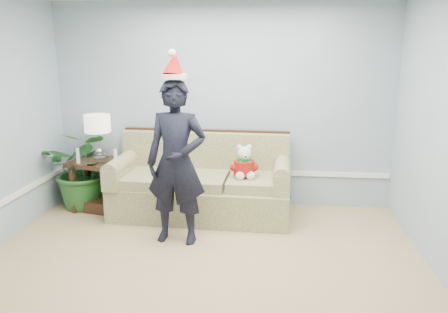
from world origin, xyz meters
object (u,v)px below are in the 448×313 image
sofa (202,186)px  houseplant (84,169)px  side_table (100,190)px  teddy_bear (244,166)px  man (176,163)px  table_lamp (97,125)px

sofa → houseplant: 1.60m
side_table → teddy_bear: 1.99m
houseplant → teddy_bear: 2.16m
sofa → teddy_bear: (0.55, -0.16, 0.33)m
houseplant → man: size_ratio=0.59×
sofa → man: size_ratio=1.26×
sofa → houseplant: size_ratio=2.12×
sofa → teddy_bear: size_ratio=5.39×
teddy_bear → table_lamp: bearing=160.6°
table_lamp → teddy_bear: size_ratio=1.43×
teddy_bear → man: bearing=-146.2°
houseplant → man: 1.76m
sofa → teddy_bear: sofa is taller
table_lamp → side_table: bearing=-85.2°
side_table → teddy_bear: size_ratio=1.90×
table_lamp → houseplant: (-0.21, -0.05, -0.58)m
table_lamp → man: man is taller
table_lamp → man: bearing=-37.4°
sofa → houseplant: bearing=179.8°
side_table → teddy_bear: (1.93, -0.20, 0.44)m
houseplant → teddy_bear: size_ratio=2.54×
side_table → man: man is taller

